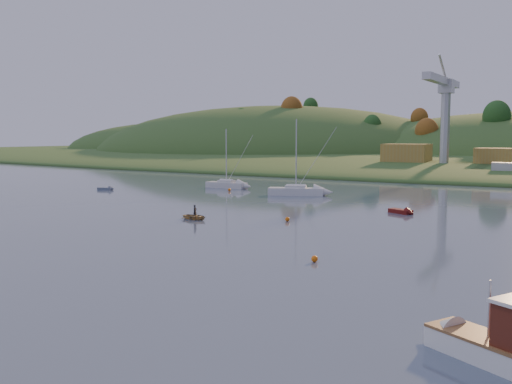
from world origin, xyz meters
The scene contains 20 objects.
far_shore centered at (0.00, 230.00, 0.00)m, with size 620.00×220.00×1.50m, color #2A5221.
shore_slope centered at (0.00, 165.00, 0.00)m, with size 640.00×150.00×7.00m, color #2A5221.
hill_left_far centered at (-160.00, 215.00, 0.00)m, with size 120.00×100.00×32.00m, color #2A5221.
hill_left centered at (-90.00, 200.00, 0.00)m, with size 170.00×140.00×44.00m, color #2A5221.
hillside_trees centered at (0.00, 185.00, 0.00)m, with size 280.00×50.00×32.00m, color #1E4C1B, non-canonical shape.
wharf centered at (5.00, 122.00, 1.20)m, with size 42.00×16.00×2.40m, color slate.
shed_west centered at (-8.00, 123.00, 4.80)m, with size 11.00×8.00×4.80m, color #A77F37.
shed_east centered at (13.00, 124.00, 4.40)m, with size 9.00×7.00×4.00m, color #A77F37.
dock_crane centered at (2.00, 118.39, 17.17)m, with size 3.20×28.00×20.30m.
fishing_boat centered at (30.62, 5.19, 0.87)m, with size 6.37×4.57×3.95m.
sailboat_near centered at (-6.44, 59.53, 0.77)m, with size 8.95×5.58×11.94m.
sailboat_far centered at (-22.81, 64.06, 0.70)m, with size 7.65×2.47×10.55m.
canoe centered at (-4.31, 30.78, 0.32)m, with size 2.23×3.12×0.65m, color #8F7A4F.
paddler centered at (-4.31, 30.78, 0.69)m, with size 0.51×0.33×1.39m, color black.
red_tender centered at (14.58, 47.47, 0.25)m, with size 3.69×2.57×1.20m.
grey_dinghy centered at (-38.12, 50.30, 0.23)m, with size 3.16×2.01×1.11m.
work_vessel centered at (17.84, 108.00, 1.34)m, with size 15.06×6.55×3.77m.
buoy_0 centered at (16.62, 18.15, 0.25)m, with size 0.50×0.50×0.50m, color orange.
buoy_1 centered at (5.32, 34.84, 0.25)m, with size 0.50×0.50×0.50m, color orange.
buoy_2 centered at (-19.13, 59.56, 0.25)m, with size 0.50×0.50×0.50m, color orange.
Camera 1 is at (34.76, -19.93, 9.51)m, focal length 40.00 mm.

